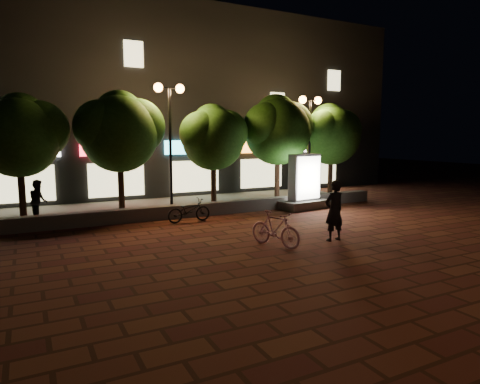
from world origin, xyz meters
TOP-DOWN VIEW (x-y plane):
  - ground at (0.00, 0.00)m, footprint 80.00×80.00m
  - retaining_wall at (0.00, 4.00)m, footprint 16.00×0.45m
  - sidewalk at (0.00, 6.50)m, footprint 16.00×5.00m
  - building_block at (-0.01, 12.99)m, footprint 28.00×8.12m
  - tree_far_left at (-6.95, 5.46)m, footprint 3.36×2.80m
  - tree_left at (-3.45, 5.46)m, footprint 3.60×3.00m
  - tree_mid at (0.55, 5.46)m, footprint 3.24×2.70m
  - tree_right at (3.86, 5.46)m, footprint 3.72×3.10m
  - tree_far_right at (7.05, 5.46)m, footprint 3.48×2.90m
  - street_lamp_left at (-1.50, 5.20)m, footprint 1.26×0.36m
  - street_lamp_right at (5.50, 5.20)m, footprint 1.26×0.36m
  - ad_kiosk at (3.97, 3.44)m, footprint 2.34×1.41m
  - scooter_pink at (-0.55, -1.41)m, footprint 1.06×1.77m
  - rider at (1.38, -1.65)m, footprint 0.69×0.47m
  - scooter_parked at (-1.55, 3.00)m, footprint 1.67×0.63m
  - pedestrian at (-6.49, 5.33)m, footprint 0.70×0.83m

SIDE VIEW (x-z plane):
  - ground at x=0.00m, z-range 0.00..0.00m
  - sidewalk at x=0.00m, z-range 0.00..0.08m
  - retaining_wall at x=0.00m, z-range 0.00..0.50m
  - scooter_parked at x=-1.55m, z-range 0.00..0.87m
  - scooter_pink at x=-0.55m, z-range 0.00..1.03m
  - pedestrian at x=-6.49m, z-range 0.08..1.60m
  - rider at x=1.38m, z-range 0.00..1.85m
  - ad_kiosk at x=3.97m, z-range -0.23..2.16m
  - tree_mid at x=0.55m, z-range 0.97..5.47m
  - tree_far_left at x=-6.95m, z-range 0.98..5.61m
  - tree_far_right at x=7.05m, z-range 0.99..5.75m
  - tree_left at x=-3.45m, z-range 1.00..5.89m
  - tree_right at x=3.86m, z-range 1.03..6.10m
  - street_lamp_right at x=5.50m, z-range 1.40..6.38m
  - street_lamp_left at x=-1.50m, z-range 1.44..6.62m
  - building_block at x=-0.01m, z-range -0.65..10.65m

